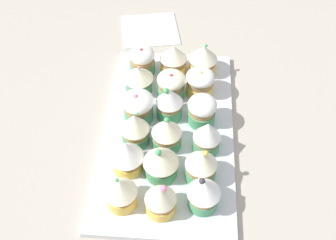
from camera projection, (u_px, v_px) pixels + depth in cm
name	position (u px, v px, depth cm)	size (l,w,h in cm)	color
ground_plane	(168.00, 138.00, 84.38)	(180.00, 180.00, 3.00)	#B2A899
baking_tray	(168.00, 131.00, 82.78)	(47.35, 26.55, 1.20)	silver
cupcake_0	(204.00, 193.00, 68.50)	(5.87, 5.87, 7.28)	#4C9E6B
cupcake_1	(201.00, 165.00, 72.06)	(5.84, 5.84, 7.81)	#4C9E6B
cupcake_2	(207.00, 136.00, 76.52)	(5.36, 5.36, 7.30)	#4C9E6B
cupcake_3	(202.00, 110.00, 81.17)	(5.88, 5.88, 6.76)	#4C9E6B
cupcake_4	(200.00, 82.00, 86.82)	(6.19, 6.19, 6.43)	#EFC651
cupcake_5	(203.00, 59.00, 90.67)	(6.50, 6.50, 7.62)	#EFC651
cupcake_6	(161.00, 198.00, 67.67)	(5.46, 5.46, 7.91)	#EFC651
cupcake_7	(161.00, 161.00, 72.60)	(6.61, 6.61, 7.71)	#4C9E6B
cupcake_8	(168.00, 133.00, 77.09)	(5.84, 5.84, 7.49)	#4C9E6B
cupcake_9	(169.00, 103.00, 81.82)	(5.60, 5.60, 8.05)	#4C9E6B
cupcake_10	(171.00, 84.00, 86.31)	(6.10, 6.10, 6.49)	#4C9E6B
cupcake_11	(172.00, 59.00, 91.07)	(6.13, 6.13, 7.10)	#EFC651
cupcake_12	(121.00, 192.00, 68.71)	(5.79, 5.79, 7.15)	#EFC651
cupcake_13	(127.00, 155.00, 73.35)	(6.32, 6.32, 7.36)	#EFC651
cupcake_14	(135.00, 128.00, 77.47)	(5.64, 5.64, 7.88)	#4C9E6B
cupcake_15	(138.00, 106.00, 81.82)	(6.50, 6.50, 7.15)	#4C9E6B
cupcake_16	(138.00, 78.00, 87.28)	(6.51, 6.51, 6.58)	#4C9E6B
cupcake_17	(142.00, 60.00, 91.16)	(5.77, 5.77, 7.02)	#4C9E6B
napkin	(150.00, 29.00, 105.41)	(13.79, 14.30, 0.60)	white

